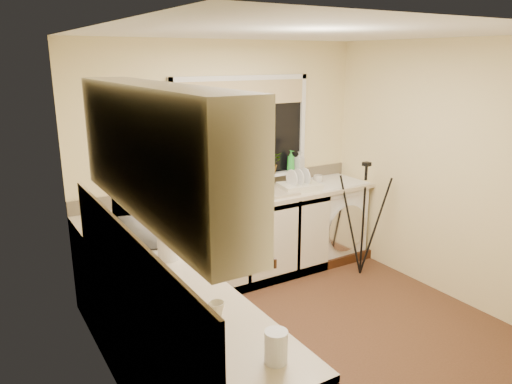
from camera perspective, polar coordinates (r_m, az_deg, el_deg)
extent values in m
plane|color=brown|center=(4.36, 6.20, -16.07)|extent=(3.20, 3.20, 0.00)
plane|color=white|center=(3.72, 7.36, 18.07)|extent=(3.20, 3.20, 0.00)
plane|color=beige|center=(5.09, -3.71, 3.58)|extent=(3.20, 0.00, 3.20)
plane|color=beige|center=(2.90, 25.37, -7.34)|extent=(3.20, 0.00, 3.20)
plane|color=beige|center=(3.18, -16.77, -4.53)|extent=(0.00, 3.00, 3.00)
plane|color=beige|center=(4.98, 21.41, 2.27)|extent=(0.00, 3.00, 3.00)
cube|color=silver|center=(4.92, -5.28, -6.56)|extent=(2.55, 0.60, 0.86)
cube|color=silver|center=(3.36, -9.04, -18.12)|extent=(0.54, 2.40, 0.86)
cube|color=beige|center=(4.92, -2.01, -0.97)|extent=(3.20, 0.60, 0.04)
cube|color=beige|center=(3.13, -9.40, -11.24)|extent=(0.60, 2.40, 0.04)
cube|color=silver|center=(2.65, -11.84, 4.80)|extent=(0.28, 1.90, 0.70)
cube|color=beige|center=(2.94, -14.85, -8.09)|extent=(0.02, 2.40, 0.45)
cube|color=beige|center=(5.14, -3.60, 0.77)|extent=(3.20, 0.02, 0.14)
cube|color=black|center=(5.11, -1.70, 7.36)|extent=(1.50, 0.02, 1.00)
cube|color=tan|center=(5.05, -1.59, 11.54)|extent=(1.50, 0.02, 0.25)
cube|color=white|center=(5.17, -1.35, 1.62)|extent=(1.60, 0.14, 0.03)
cube|color=tan|center=(5.01, -0.02, -0.27)|extent=(0.82, 0.46, 0.03)
cylinder|color=silver|center=(5.13, -1.07, 1.35)|extent=(0.03, 0.03, 0.24)
cube|color=white|center=(5.75, 8.46, -3.08)|extent=(0.65, 0.63, 0.91)
cube|color=#94949B|center=(4.68, -6.52, -1.57)|extent=(0.37, 0.29, 0.02)
cube|color=#5977F3|center=(4.80, -7.10, 0.30)|extent=(0.34, 0.15, 0.22)
cylinder|color=white|center=(3.49, -10.25, -6.18)|extent=(0.15, 0.15, 0.20)
cube|color=beige|center=(5.26, 5.14, 0.66)|extent=(0.47, 0.39, 0.06)
cylinder|color=silver|center=(2.37, 2.37, -17.70)|extent=(0.11, 0.11, 0.16)
cylinder|color=white|center=(3.07, -10.30, -10.27)|extent=(0.08, 0.08, 0.11)
imported|color=white|center=(3.88, -13.81, -3.49)|extent=(0.47, 0.59, 0.29)
imported|color=#999999|center=(4.86, -6.82, 2.35)|extent=(0.15, 0.11, 0.25)
imported|color=#999999|center=(5.03, -3.47, 2.67)|extent=(0.13, 0.11, 0.22)
imported|color=#999999|center=(5.14, -0.95, 3.11)|extent=(0.17, 0.17, 0.24)
imported|color=#999999|center=(5.27, 1.79, 3.40)|extent=(0.23, 0.21, 0.24)
imported|color=green|center=(5.42, 4.11, 3.68)|extent=(0.11, 0.11, 0.23)
imported|color=#999999|center=(5.51, 5.08, 3.70)|extent=(0.11, 0.12, 0.20)
imported|color=silver|center=(5.55, 7.31, 1.52)|extent=(0.14, 0.14, 0.09)
imported|color=beige|center=(2.75, -4.64, -13.56)|extent=(0.12, 0.12, 0.09)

